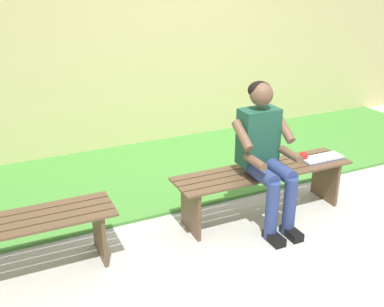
# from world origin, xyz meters

# --- Properties ---
(grass_strip) EXTENTS (9.00, 2.10, 0.03)m
(grass_strip) POSITION_xyz_m (1.12, -1.40, 0.01)
(grass_strip) COLOR #478C38
(grass_strip) RESTS_ON ground
(brick_wall) EXTENTS (9.50, 0.24, 2.44)m
(brick_wall) POSITION_xyz_m (0.50, -2.27, 1.22)
(brick_wall) COLOR #D1C684
(brick_wall) RESTS_ON ground
(bench_near) EXTENTS (1.70, 0.42, 0.46)m
(bench_near) POSITION_xyz_m (0.00, -0.00, 0.35)
(bench_near) COLOR brown
(bench_near) RESTS_ON ground
(person_seated) EXTENTS (0.50, 0.69, 1.26)m
(person_seated) POSITION_xyz_m (0.07, 0.10, 0.70)
(person_seated) COLOR #1E513D
(person_seated) RESTS_ON ground
(apple) EXTENTS (0.09, 0.09, 0.09)m
(apple) POSITION_xyz_m (-0.44, -0.02, 0.50)
(apple) COLOR red
(apple) RESTS_ON bench_near
(book_open) EXTENTS (0.41, 0.16, 0.02)m
(book_open) POSITION_xyz_m (-0.63, 0.04, 0.47)
(book_open) COLOR white
(book_open) RESTS_ON bench_near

